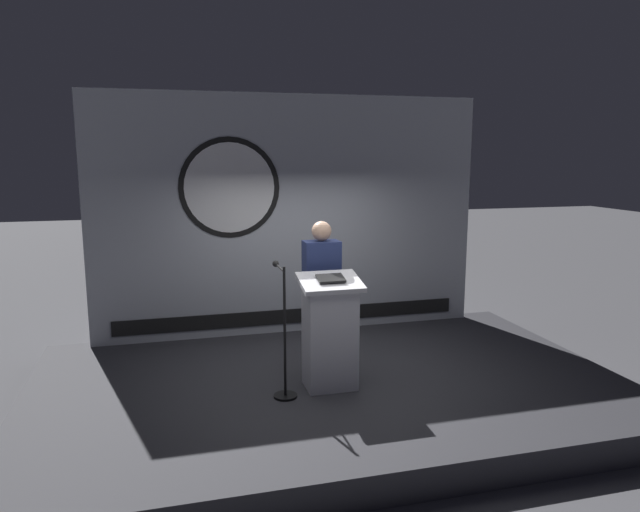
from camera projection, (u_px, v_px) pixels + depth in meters
name	position (u px, v px, depth m)	size (l,w,h in m)	color
ground_plane	(328.00, 404.00, 6.52)	(40.00, 40.00, 0.00)	#4C4C51
stage_platform	(328.00, 391.00, 6.50)	(6.40, 4.00, 0.30)	#333338
banner_display	(289.00, 216.00, 7.94)	(5.31, 0.12, 3.23)	#B2B7C1
podium	(330.00, 333.00, 6.15)	(0.64, 0.50, 1.22)	silver
speaker_person	(321.00, 296.00, 6.57)	(0.40, 0.26, 1.72)	black
microphone_stand	(284.00, 350.00, 5.96)	(0.24, 0.59, 1.36)	black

